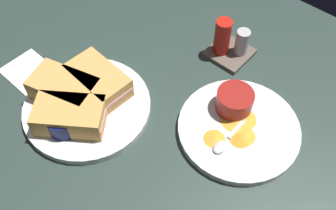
{
  "coord_description": "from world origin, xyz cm",
  "views": [
    {
      "loc": [
        37.72,
        -28.06,
        63.74
      ],
      "look_at": [
        8.48,
        5.71,
        3.0
      ],
      "focal_mm": 41.13,
      "sensor_mm": 36.0,
      "label": 1
    }
  ],
  "objects_px": {
    "plate_sandwich_main": "(87,107)",
    "sandwich_half_near": "(98,80)",
    "ramekin_light_gravy": "(235,100)",
    "spoon_by_gravy_ramekin": "(224,143)",
    "plate_chips_companion": "(239,129)",
    "sandwich_half_far": "(64,89)",
    "sandwich_half_extra": "(70,116)",
    "condiment_caddy": "(229,43)",
    "ramekin_dark_sauce": "(64,118)",
    "spoon_by_dark_ramekin": "(88,104)"
  },
  "relations": [
    {
      "from": "plate_sandwich_main",
      "to": "sandwich_half_near",
      "type": "relative_size",
      "value": 1.87
    },
    {
      "from": "ramekin_light_gravy",
      "to": "spoon_by_gravy_ramekin",
      "type": "relative_size",
      "value": 0.74
    },
    {
      "from": "plate_chips_companion",
      "to": "sandwich_half_near",
      "type": "bearing_deg",
      "value": -158.12
    },
    {
      "from": "sandwich_half_far",
      "to": "plate_chips_companion",
      "type": "bearing_deg",
      "value": 28.62
    },
    {
      "from": "sandwich_half_extra",
      "to": "condiment_caddy",
      "type": "relative_size",
      "value": 1.58
    },
    {
      "from": "sandwich_half_far",
      "to": "spoon_by_gravy_ramekin",
      "type": "relative_size",
      "value": 1.49
    },
    {
      "from": "sandwich_half_extra",
      "to": "ramekin_dark_sauce",
      "type": "bearing_deg",
      "value": -123.85
    },
    {
      "from": "sandwich_half_extra",
      "to": "plate_chips_companion",
      "type": "xyz_separation_m",
      "value": [
        0.25,
        0.2,
        -0.03
      ]
    },
    {
      "from": "ramekin_dark_sauce",
      "to": "plate_chips_companion",
      "type": "height_order",
      "value": "ramekin_dark_sauce"
    },
    {
      "from": "sandwich_half_near",
      "to": "spoon_by_dark_ramekin",
      "type": "height_order",
      "value": "sandwich_half_near"
    },
    {
      "from": "spoon_by_gravy_ramekin",
      "to": "sandwich_half_extra",
      "type": "bearing_deg",
      "value": -148.3
    },
    {
      "from": "sandwich_half_near",
      "to": "plate_chips_companion",
      "type": "distance_m",
      "value": 0.3
    },
    {
      "from": "sandwich_half_extra",
      "to": "spoon_by_gravy_ramekin",
      "type": "relative_size",
      "value": 1.52
    },
    {
      "from": "plate_sandwich_main",
      "to": "ramekin_dark_sauce",
      "type": "distance_m",
      "value": 0.06
    },
    {
      "from": "condiment_caddy",
      "to": "ramekin_dark_sauce",
      "type": "bearing_deg",
      "value": -107.85
    },
    {
      "from": "ramekin_dark_sauce",
      "to": "ramekin_light_gravy",
      "type": "height_order",
      "value": "ramekin_light_gravy"
    },
    {
      "from": "sandwich_half_far",
      "to": "condiment_caddy",
      "type": "bearing_deg",
      "value": 62.16
    },
    {
      "from": "sandwich_half_near",
      "to": "spoon_by_gravy_ramekin",
      "type": "relative_size",
      "value": 1.4
    },
    {
      "from": "ramekin_dark_sauce",
      "to": "sandwich_half_near",
      "type": "bearing_deg",
      "value": 98.79
    },
    {
      "from": "plate_sandwich_main",
      "to": "sandwich_half_far",
      "type": "distance_m",
      "value": 0.06
    },
    {
      "from": "ramekin_light_gravy",
      "to": "plate_sandwich_main",
      "type": "bearing_deg",
      "value": -140.47
    },
    {
      "from": "spoon_by_dark_ramekin",
      "to": "condiment_caddy",
      "type": "height_order",
      "value": "condiment_caddy"
    },
    {
      "from": "sandwich_half_far",
      "to": "ramekin_dark_sauce",
      "type": "bearing_deg",
      "value": -41.47
    },
    {
      "from": "sandwich_half_near",
      "to": "sandwich_half_far",
      "type": "bearing_deg",
      "value": -121.33
    },
    {
      "from": "spoon_by_gravy_ramekin",
      "to": "spoon_by_dark_ramekin",
      "type": "bearing_deg",
      "value": -157.78
    },
    {
      "from": "plate_sandwich_main",
      "to": "sandwich_half_near",
      "type": "xyz_separation_m",
      "value": [
        -0.01,
        0.05,
        0.03
      ]
    },
    {
      "from": "sandwich_half_near",
      "to": "spoon_by_gravy_ramekin",
      "type": "height_order",
      "value": "sandwich_half_near"
    },
    {
      "from": "sandwich_half_extra",
      "to": "spoon_by_gravy_ramekin",
      "type": "bearing_deg",
      "value": 31.7
    },
    {
      "from": "spoon_by_gravy_ramekin",
      "to": "condiment_caddy",
      "type": "relative_size",
      "value": 1.04
    },
    {
      "from": "plate_sandwich_main",
      "to": "ramekin_light_gravy",
      "type": "distance_m",
      "value": 0.3
    },
    {
      "from": "sandwich_half_far",
      "to": "ramekin_light_gravy",
      "type": "bearing_deg",
      "value": 35.93
    },
    {
      "from": "plate_sandwich_main",
      "to": "plate_chips_companion",
      "type": "bearing_deg",
      "value": 30.98
    },
    {
      "from": "ramekin_light_gravy",
      "to": "spoon_by_gravy_ramekin",
      "type": "height_order",
      "value": "ramekin_light_gravy"
    },
    {
      "from": "plate_sandwich_main",
      "to": "sandwich_half_far",
      "type": "height_order",
      "value": "sandwich_half_far"
    },
    {
      "from": "ramekin_dark_sauce",
      "to": "plate_chips_companion",
      "type": "relative_size",
      "value": 0.33
    },
    {
      "from": "plate_sandwich_main",
      "to": "ramekin_light_gravy",
      "type": "relative_size",
      "value": 3.52
    },
    {
      "from": "sandwich_half_extra",
      "to": "condiment_caddy",
      "type": "bearing_deg",
      "value": 72.67
    },
    {
      "from": "spoon_by_dark_ramekin",
      "to": "spoon_by_gravy_ramekin",
      "type": "relative_size",
      "value": 1.0
    },
    {
      "from": "plate_chips_companion",
      "to": "spoon_by_gravy_ramekin",
      "type": "distance_m",
      "value": 0.05
    },
    {
      "from": "sandwich_half_near",
      "to": "sandwich_half_extra",
      "type": "distance_m",
      "value": 0.1
    },
    {
      "from": "spoon_by_dark_ramekin",
      "to": "sandwich_half_near",
      "type": "bearing_deg",
      "value": 108.63
    },
    {
      "from": "spoon_by_dark_ramekin",
      "to": "condiment_caddy",
      "type": "xyz_separation_m",
      "value": [
        0.12,
        0.31,
        0.01
      ]
    },
    {
      "from": "sandwich_half_near",
      "to": "plate_chips_companion",
      "type": "bearing_deg",
      "value": 21.88
    },
    {
      "from": "sandwich_half_extra",
      "to": "plate_chips_companion",
      "type": "height_order",
      "value": "sandwich_half_extra"
    },
    {
      "from": "sandwich_half_far",
      "to": "spoon_by_dark_ramekin",
      "type": "height_order",
      "value": "sandwich_half_far"
    },
    {
      "from": "ramekin_dark_sauce",
      "to": "condiment_caddy",
      "type": "xyz_separation_m",
      "value": [
        0.12,
        0.37,
        -0.0
      ]
    },
    {
      "from": "sandwich_half_near",
      "to": "spoon_by_gravy_ramekin",
      "type": "distance_m",
      "value": 0.28
    },
    {
      "from": "sandwich_half_far",
      "to": "condiment_caddy",
      "type": "distance_m",
      "value": 0.37
    },
    {
      "from": "sandwich_half_extra",
      "to": "condiment_caddy",
      "type": "xyz_separation_m",
      "value": [
        0.11,
        0.36,
        -0.01
      ]
    },
    {
      "from": "spoon_by_dark_ramekin",
      "to": "ramekin_dark_sauce",
      "type": "bearing_deg",
      "value": -89.15
    }
  ]
}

